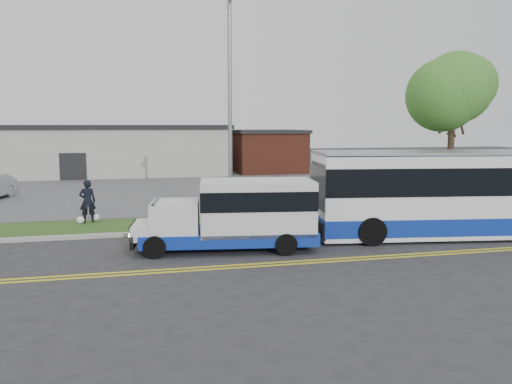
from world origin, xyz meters
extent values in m
plane|color=#28282B|center=(0.00, 0.00, 0.00)|extent=(140.00, 140.00, 0.00)
cube|color=yellow|center=(0.00, -3.85, 0.01)|extent=(70.00, 0.12, 0.01)
cube|color=yellow|center=(0.00, -4.15, 0.01)|extent=(70.00, 0.12, 0.01)
cube|color=#9E9B93|center=(0.00, 1.10, 0.07)|extent=(80.00, 0.30, 0.15)
cube|color=#264C19|center=(0.00, 2.90, 0.05)|extent=(80.00, 3.30, 0.10)
cube|color=#4C4C4F|center=(0.00, 17.00, 0.05)|extent=(80.00, 25.00, 0.10)
cube|color=#9E9E99|center=(-6.00, 27.00, 2.00)|extent=(25.00, 10.00, 4.00)
cube|color=black|center=(-6.00, 27.00, 4.17)|extent=(25.40, 10.40, 0.35)
cube|color=black|center=(-6.00, 22.05, 1.10)|extent=(2.00, 0.15, 2.20)
cube|color=brown|center=(10.50, 26.00, 1.80)|extent=(6.00, 7.00, 3.60)
cube|color=black|center=(10.50, 26.00, 3.75)|extent=(6.30, 7.30, 0.30)
cylinder|color=#33221C|center=(14.00, 3.00, 2.48)|extent=(0.32, 0.32, 4.76)
ellipsoid|color=#326724|center=(14.00, 3.00, 6.22)|extent=(5.20, 5.20, 4.42)
cylinder|color=gray|center=(3.00, 2.80, 4.85)|extent=(0.18, 0.18, 9.50)
cube|color=#0D2B97|center=(2.13, -1.84, 0.49)|extent=(6.26, 2.83, 0.44)
cube|color=silver|center=(3.10, -1.97, 1.51)|extent=(4.14, 2.55, 1.86)
cube|color=black|center=(3.10, -1.97, 1.82)|extent=(4.17, 2.58, 0.67)
cube|color=silver|center=(0.28, -1.59, 1.20)|extent=(1.84, 2.11, 1.07)
cube|color=black|center=(-0.38, -1.50, 1.38)|extent=(0.31, 1.68, 0.80)
cube|color=silver|center=(-0.69, -1.45, 0.75)|extent=(1.12, 1.92, 0.49)
cube|color=black|center=(-1.08, -1.40, 0.49)|extent=(0.38, 1.82, 0.44)
sphere|color=#FFD88C|center=(-1.21, -2.06, 0.71)|extent=(0.20, 0.20, 0.18)
sphere|color=#FFD88C|center=(-1.04, -0.74, 0.71)|extent=(0.20, 0.20, 0.18)
cylinder|color=black|center=(-0.46, -2.45, 0.37)|extent=(0.77, 0.35, 0.75)
cylinder|color=black|center=(-0.20, -0.55, 0.37)|extent=(0.77, 0.35, 0.75)
cylinder|color=black|center=(3.85, -3.04, 0.37)|extent=(0.77, 0.35, 0.75)
cylinder|color=black|center=(4.11, -1.14, 0.37)|extent=(0.77, 0.35, 0.75)
cube|color=white|center=(11.64, -1.73, 1.68)|extent=(12.20, 4.35, 3.15)
cube|color=#0D2B97|center=(11.64, -1.73, 0.60)|extent=(12.23, 4.37, 0.65)
cube|color=black|center=(11.64, -1.73, 2.28)|extent=(12.25, 4.40, 1.03)
cube|color=black|center=(5.78, -0.90, 2.06)|extent=(0.45, 2.49, 1.74)
cube|color=black|center=(5.71, -0.89, 0.49)|extent=(0.51, 2.71, 0.54)
cube|color=gray|center=(11.64, -1.73, 3.28)|extent=(12.20, 4.35, 0.13)
cylinder|color=black|center=(7.27, -2.41, 0.52)|extent=(1.08, 0.49, 1.04)
cylinder|color=black|center=(7.63, 0.13, 0.52)|extent=(1.08, 0.49, 1.04)
imported|color=black|center=(-3.15, 3.89, 1.04)|extent=(0.73, 0.53, 1.88)
sphere|color=white|center=(-3.45, 3.64, 0.26)|extent=(0.32, 0.32, 0.32)
sphere|color=white|center=(-2.85, 4.14, 0.26)|extent=(0.32, 0.32, 0.32)
camera|label=1|loc=(-0.79, -18.73, 4.35)|focal=35.00mm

